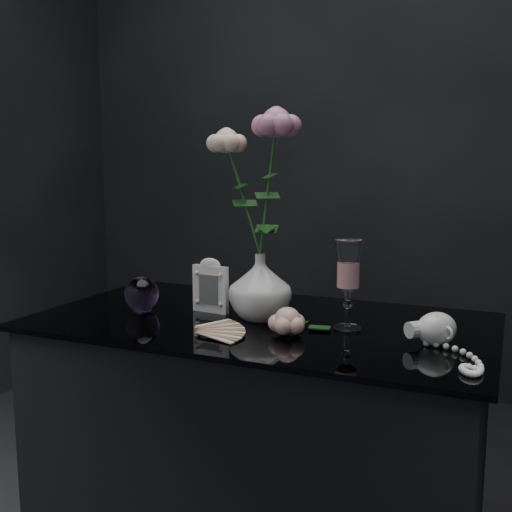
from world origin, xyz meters
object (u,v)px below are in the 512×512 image
at_px(wine_glass, 348,285).
at_px(pearl_jar, 437,327).
at_px(paperweight, 142,294).
at_px(loose_rose, 287,321).
at_px(vase, 260,287).
at_px(picture_frame, 210,285).

relative_size(wine_glass, pearl_jar, 0.81).
relative_size(wine_glass, paperweight, 2.32).
height_order(wine_glass, paperweight, wine_glass).
relative_size(wine_glass, loose_rose, 1.12).
xyz_separation_m(paperweight, loose_rose, (0.40, -0.06, -0.01)).
bearing_deg(pearl_jar, paperweight, -136.90).
xyz_separation_m(vase, loose_rose, (0.10, -0.10, -0.05)).
xyz_separation_m(vase, picture_frame, (-0.14, 0.01, -0.01)).
xyz_separation_m(picture_frame, paperweight, (-0.16, -0.06, -0.02)).
height_order(wine_glass, picture_frame, wine_glass).
bearing_deg(vase, paperweight, -171.95).
height_order(picture_frame, paperweight, picture_frame).
height_order(vase, loose_rose, vase).
bearing_deg(pearl_jar, wine_glass, -148.43).
bearing_deg(paperweight, loose_rose, -8.01).
bearing_deg(paperweight, pearl_jar, -0.12).
height_order(wine_glass, loose_rose, wine_glass).
relative_size(picture_frame, loose_rose, 0.76).
relative_size(paperweight, pearl_jar, 0.35).
xyz_separation_m(paperweight, pearl_jar, (0.70, -0.00, -0.01)).
height_order(picture_frame, pearl_jar, picture_frame).
distance_m(vase, pearl_jar, 0.41).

